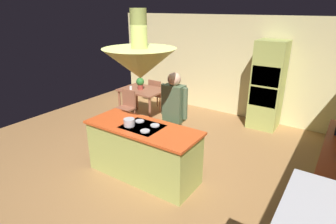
% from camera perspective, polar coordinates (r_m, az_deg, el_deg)
% --- Properties ---
extents(ground, '(8.16, 8.16, 0.00)m').
position_cam_1_polar(ground, '(5.06, -3.54, -11.78)').
color(ground, '#9E7042').
extents(wall_back, '(6.80, 0.10, 2.55)m').
position_cam_1_polar(wall_back, '(7.43, 12.75, 9.20)').
color(wall_back, beige).
rests_on(wall_back, ground).
extents(kitchen_island, '(1.95, 0.78, 0.94)m').
position_cam_1_polar(kitchen_island, '(4.68, -5.17, -8.09)').
color(kitchen_island, '#A8B259').
rests_on(kitchen_island, ground).
extents(oven_tower, '(0.66, 0.62, 2.05)m').
position_cam_1_polar(oven_tower, '(6.79, 19.93, 5.19)').
color(oven_tower, '#A8B259').
rests_on(oven_tower, ground).
extents(dining_table, '(1.11, 0.81, 0.76)m').
position_cam_1_polar(dining_table, '(7.11, -5.32, 3.93)').
color(dining_table, '#93563C').
rests_on(dining_table, ground).
extents(person_at_island, '(0.53, 0.23, 1.71)m').
position_cam_1_polar(person_at_island, '(4.85, 1.24, -0.18)').
color(person_at_island, tan).
rests_on(person_at_island, ground).
extents(range_hood, '(1.10, 1.10, 1.00)m').
position_cam_1_polar(range_hood, '(4.17, -5.85, 10.35)').
color(range_hood, '#A8B259').
extents(pendant_light_over_table, '(0.32, 0.32, 0.82)m').
position_cam_1_polar(pendant_light_over_table, '(6.85, -5.66, 13.62)').
color(pendant_light_over_table, '#E0B266').
extents(chair_facing_island, '(0.40, 0.40, 0.87)m').
position_cam_1_polar(chair_facing_island, '(6.71, -8.62, 1.37)').
color(chair_facing_island, '#93563C').
rests_on(chair_facing_island, ground).
extents(chair_by_back_wall, '(0.40, 0.40, 0.87)m').
position_cam_1_polar(chair_by_back_wall, '(7.62, -2.33, 4.01)').
color(chair_by_back_wall, '#93563C').
rests_on(chair_by_back_wall, ground).
extents(potted_plant_on_table, '(0.20, 0.20, 0.30)m').
position_cam_1_polar(potted_plant_on_table, '(7.03, -5.79, 6.03)').
color(potted_plant_on_table, '#99382D').
rests_on(potted_plant_on_table, dining_table).
extents(cup_on_table, '(0.07, 0.07, 0.09)m').
position_cam_1_polar(cup_on_table, '(7.05, -7.73, 4.96)').
color(cup_on_table, white).
rests_on(cup_on_table, dining_table).
extents(cooking_pot_on_cooktop, '(0.18, 0.18, 0.12)m').
position_cam_1_polar(cooking_pot_on_cooktop, '(4.46, -8.04, -2.13)').
color(cooking_pot_on_cooktop, '#B2B2B7').
rests_on(cooking_pot_on_cooktop, kitchen_island).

